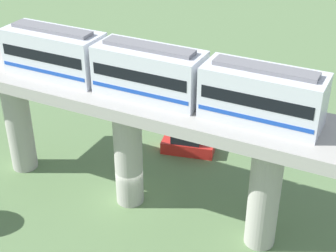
{
  "coord_description": "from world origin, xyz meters",
  "views": [
    {
      "loc": [
        -24.31,
        -15.1,
        22.32
      ],
      "look_at": [
        2.5,
        -1.71,
        5.14
      ],
      "focal_mm": 54.5,
      "sensor_mm": 36.0,
      "label": 1
    }
  ],
  "objects": [
    {
      "name": "ground_plane",
      "position": [
        0.0,
        0.0,
        0.0
      ],
      "size": [
        120.0,
        120.0,
        0.0
      ],
      "primitive_type": "plane",
      "color": "#5B7A4C"
    },
    {
      "name": "train",
      "position": [
        0.0,
        -1.71,
        10.09
      ],
      "size": [
        2.64,
        20.5,
        3.24
      ],
      "color": "silver",
      "rests_on": "viaduct"
    },
    {
      "name": "parked_car_red",
      "position": [
        7.51,
        -0.98,
        0.74
      ],
      "size": [
        2.69,
        4.49,
        1.76
      ],
      "rotation": [
        0.0,
        0.0,
        0.22
      ],
      "color": "red",
      "rests_on": "ground"
    },
    {
      "name": "parked_car_blue",
      "position": [
        11.59,
        -8.09,
        0.74
      ],
      "size": [
        2.49,
        4.44,
        1.76
      ],
      "rotation": [
        0.0,
        0.0,
        -0.17
      ],
      "color": "#284CB7",
      "rests_on": "ground"
    },
    {
      "name": "viaduct",
      "position": [
        0.0,
        0.0,
        6.4
      ],
      "size": [
        5.2,
        28.85,
        8.56
      ],
      "color": "#A8A59E",
      "rests_on": "ground"
    }
  ]
}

